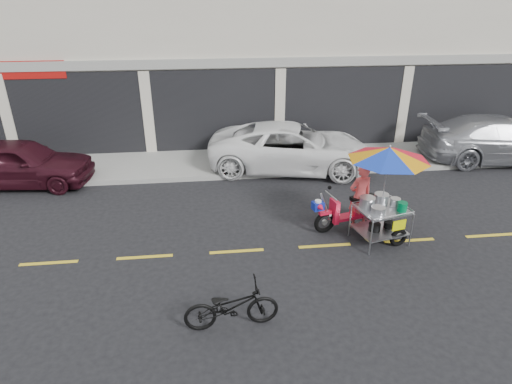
{
  "coord_description": "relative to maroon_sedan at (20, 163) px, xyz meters",
  "views": [
    {
      "loc": [
        -2.48,
        -8.01,
        5.22
      ],
      "look_at": [
        -1.5,
        0.6,
        1.15
      ],
      "focal_mm": 30.0,
      "sensor_mm": 36.0,
      "label": 1
    }
  ],
  "objects": [
    {
      "name": "food_vendor_rig",
      "position": [
        9.2,
        -3.95,
        0.75
      ],
      "size": [
        2.57,
        2.11,
        2.3
      ],
      "rotation": [
        0.0,
        0.0,
        0.23
      ],
      "color": "black",
      "rests_on": "ground"
    },
    {
      "name": "shophouse_block",
      "position": [
        10.83,
        6.25,
        3.54
      ],
      "size": [
        36.0,
        8.11,
        10.4
      ],
      "color": "beige",
      "rests_on": "ground"
    },
    {
      "name": "ground",
      "position": [
        8.02,
        -4.34,
        -0.69
      ],
      "size": [
        90.0,
        90.0,
        0.0
      ],
      "primitive_type": "plane",
      "color": "black"
    },
    {
      "name": "near_bicycle",
      "position": [
        5.77,
        -6.65,
        -0.27
      ],
      "size": [
        1.64,
        0.66,
        0.85
      ],
      "primitive_type": "imported",
      "rotation": [
        0.0,
        0.0,
        1.63
      ],
      "color": "black",
      "rests_on": "ground"
    },
    {
      "name": "silver_pickup",
      "position": [
        15.2,
        0.29,
        0.06
      ],
      "size": [
        5.35,
        2.55,
        1.5
      ],
      "primitive_type": "imported",
      "rotation": [
        0.0,
        0.0,
        1.48
      ],
      "color": "#9D9EA5",
      "rests_on": "ground"
    },
    {
      "name": "centerline",
      "position": [
        8.02,
        -4.34,
        -0.69
      ],
      "size": [
        42.0,
        0.1,
        0.01
      ],
      "primitive_type": "cube",
      "color": "gold",
      "rests_on": "ground"
    },
    {
      "name": "maroon_sedan",
      "position": [
        0.0,
        0.0,
        0.0
      ],
      "size": [
        4.2,
        2.01,
        1.39
      ],
      "primitive_type": "imported",
      "rotation": [
        0.0,
        0.0,
        1.48
      ],
      "color": "black",
      "rests_on": "ground"
    },
    {
      "name": "white_pickup",
      "position": [
        8.15,
        0.36,
        0.04
      ],
      "size": [
        5.61,
        3.37,
        1.46
      ],
      "primitive_type": "imported",
      "rotation": [
        0.0,
        0.0,
        1.38
      ],
      "color": "white",
      "rests_on": "ground"
    },
    {
      "name": "sidewalk",
      "position": [
        8.02,
        1.16,
        -0.62
      ],
      "size": [
        45.0,
        3.0,
        0.15
      ],
      "primitive_type": "cube",
      "color": "gray",
      "rests_on": "ground"
    }
  ]
}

